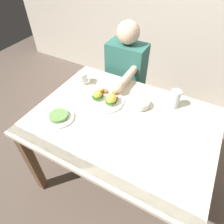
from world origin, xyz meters
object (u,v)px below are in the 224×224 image
(eggs_benedict_plate, at_px, (105,99))
(side_plate, at_px, (59,117))
(fork, at_px, (118,125))
(coffee_mug, at_px, (83,78))
(fruit_bowl, at_px, (141,104))
(dining_table, at_px, (122,131))
(diner_person, at_px, (125,76))
(water_glass_near, at_px, (174,100))

(eggs_benedict_plate, height_order, side_plate, eggs_benedict_plate)
(fork, bearing_deg, coffee_mug, 149.16)
(eggs_benedict_plate, xyz_separation_m, fruit_bowl, (0.24, 0.07, 0.00))
(fork, bearing_deg, dining_table, 89.19)
(eggs_benedict_plate, distance_m, diner_person, 0.51)
(fruit_bowl, bearing_deg, coffee_mug, 175.11)
(eggs_benedict_plate, relative_size, coffee_mug, 2.43)
(diner_person, bearing_deg, fork, -67.68)
(eggs_benedict_plate, height_order, diner_person, diner_person)
(dining_table, height_order, diner_person, diner_person)
(eggs_benedict_plate, bearing_deg, dining_table, -29.14)
(fruit_bowl, relative_size, fork, 0.88)
(eggs_benedict_plate, xyz_separation_m, coffee_mug, (-0.27, 0.12, 0.02))
(fruit_bowl, height_order, side_plate, fruit_bowl)
(side_plate, distance_m, diner_person, 0.80)
(eggs_benedict_plate, relative_size, diner_person, 0.24)
(coffee_mug, distance_m, diner_person, 0.45)
(coffee_mug, relative_size, fork, 0.81)
(eggs_benedict_plate, bearing_deg, water_glass_near, 23.07)
(diner_person, bearing_deg, dining_table, -65.84)
(fork, relative_size, water_glass_near, 1.01)
(coffee_mug, relative_size, side_plate, 0.56)
(fruit_bowl, height_order, fork, fruit_bowl)
(eggs_benedict_plate, distance_m, fruit_bowl, 0.25)
(dining_table, relative_size, fruit_bowl, 10.00)
(diner_person, bearing_deg, side_plate, -97.77)
(water_glass_near, bearing_deg, eggs_benedict_plate, -156.93)
(dining_table, xyz_separation_m, coffee_mug, (-0.46, 0.22, 0.16))
(fruit_bowl, distance_m, water_glass_near, 0.23)
(fruit_bowl, height_order, coffee_mug, coffee_mug)
(eggs_benedict_plate, relative_size, water_glass_near, 1.99)
(dining_table, height_order, fruit_bowl, fruit_bowl)
(coffee_mug, height_order, water_glass_near, water_glass_near)
(water_glass_near, height_order, side_plate, water_glass_near)
(eggs_benedict_plate, height_order, coffee_mug, coffee_mug)
(eggs_benedict_plate, relative_size, fork, 1.98)
(fruit_bowl, bearing_deg, water_glass_near, 29.99)
(fork, xyz_separation_m, side_plate, (-0.38, -0.13, 0.01))
(fork, height_order, water_glass_near, water_glass_near)
(water_glass_near, height_order, diner_person, diner_person)
(coffee_mug, xyz_separation_m, side_plate, (0.09, -0.41, -0.04))
(diner_person, bearing_deg, coffee_mug, -117.31)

